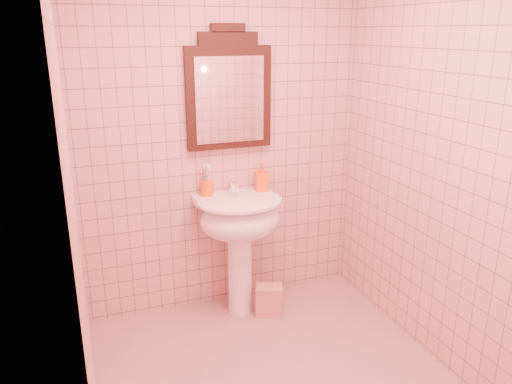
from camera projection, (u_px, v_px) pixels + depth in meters
name	position (u px, v px, depth m)	size (l,w,h in m)	color
back_wall	(222.00, 138.00, 3.46)	(2.00, 0.02, 2.50)	#D49E94
pedestal_sink	(240.00, 227.00, 3.45)	(0.58, 0.58, 0.86)	white
faucet	(233.00, 186.00, 3.49)	(0.04, 0.16, 0.11)	white
mirror	(229.00, 93.00, 3.35)	(0.59, 0.06, 0.83)	black
toothbrush_cup	(207.00, 188.00, 3.45)	(0.09, 0.09, 0.20)	#EA5C13
soap_dispenser	(262.00, 177.00, 3.55)	(0.09, 0.09, 0.20)	#F75314
towel	(269.00, 301.00, 3.57)	(0.19, 0.12, 0.23)	#DE8A82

